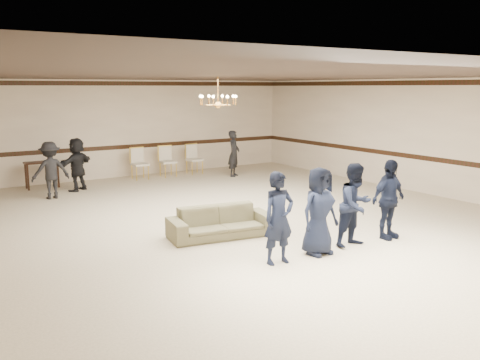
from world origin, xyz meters
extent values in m
cube|color=beige|center=(0.00, 0.00, 0.00)|extent=(12.00, 14.00, 0.01)
cube|color=black|center=(0.00, 0.00, 3.20)|extent=(12.00, 14.00, 0.01)
cube|color=beige|center=(0.00, 7.00, 1.60)|extent=(12.00, 0.01, 3.20)
cube|color=beige|center=(6.00, 0.00, 1.60)|extent=(0.01, 14.00, 3.20)
cube|color=black|center=(0.00, 6.99, 1.00)|extent=(12.00, 0.02, 0.14)
cube|color=black|center=(0.00, 6.99, 3.08)|extent=(12.00, 0.02, 0.14)
imported|color=black|center=(-1.02, -2.72, 0.79)|extent=(0.59, 0.40, 1.58)
imported|color=black|center=(-0.12, -2.72, 0.79)|extent=(0.80, 0.55, 1.58)
imported|color=black|center=(0.78, -2.72, 0.79)|extent=(0.81, 0.65, 1.58)
imported|color=black|center=(1.68, -2.72, 0.79)|extent=(0.96, 0.46, 1.58)
imported|color=#676344|center=(-1.04, -0.84, 0.30)|extent=(2.19, 1.14, 0.61)
imported|color=black|center=(-3.02, 4.74, 0.77)|extent=(1.02, 0.62, 1.54)
imported|color=black|center=(-2.12, 5.44, 0.77)|extent=(1.43, 1.19, 1.54)
imported|color=black|center=(2.98, 5.04, 0.77)|extent=(0.66, 0.65, 1.54)
cube|color=#361C12|center=(-2.91, 6.39, 0.40)|extent=(0.96, 0.41, 0.80)
camera|label=1|loc=(-6.13, -9.42, 2.96)|focal=38.49mm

